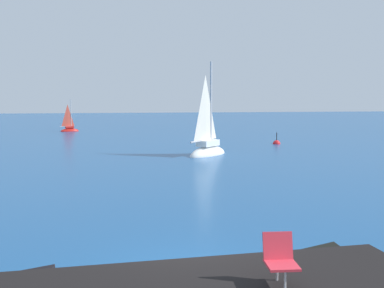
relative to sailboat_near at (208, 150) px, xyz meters
name	(u,v)px	position (x,y,z in m)	size (l,w,h in m)	color
ground_plane	(187,274)	(-3.63, -19.29, -0.34)	(160.00, 160.00, 0.00)	navy
boulder_inland	(328,283)	(-0.83, -20.15, -0.34)	(1.59, 1.28, 0.88)	black
sailboat_near	(208,150)	(0.00, 0.00, 0.00)	(3.12, 3.13, 6.26)	white
sailboat_far	(70,130)	(-10.48, 19.45, -0.16)	(1.88, 1.17, 3.39)	red
beach_chair	(280,257)	(-2.48, -22.08, 0.95)	(0.51, 0.62, 0.80)	#E03342
marker_buoy	(277,144)	(6.13, 5.68, -0.33)	(0.56, 0.56, 1.13)	red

